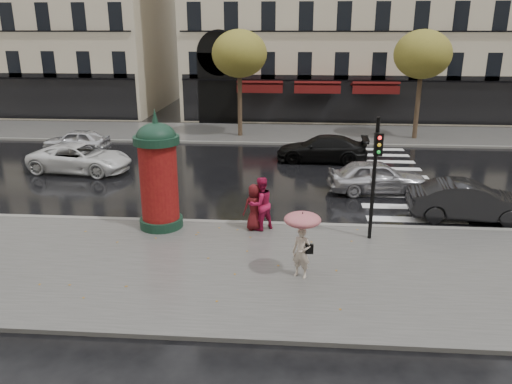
# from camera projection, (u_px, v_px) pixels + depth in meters

# --- Properties ---
(ground) EXTENTS (160.00, 160.00, 0.00)m
(ground) POSITION_uv_depth(u_px,v_px,m) (243.00, 263.00, 14.97)
(ground) COLOR black
(ground) RESTS_ON ground
(near_sidewalk) EXTENTS (90.00, 7.00, 0.12)m
(near_sidewalk) POSITION_uv_depth(u_px,v_px,m) (241.00, 269.00, 14.47)
(near_sidewalk) COLOR #474744
(near_sidewalk) RESTS_ON ground
(far_sidewalk) EXTENTS (90.00, 6.00, 0.12)m
(far_sidewalk) POSITION_uv_depth(u_px,v_px,m) (272.00, 133.00, 32.93)
(far_sidewalk) COLOR #474744
(far_sidewalk) RESTS_ON ground
(near_kerb) EXTENTS (90.00, 0.25, 0.14)m
(near_kerb) POSITION_uv_depth(u_px,v_px,m) (251.00, 224.00, 17.78)
(near_kerb) COLOR slate
(near_kerb) RESTS_ON ground
(far_kerb) EXTENTS (90.00, 0.25, 0.14)m
(far_kerb) POSITION_uv_depth(u_px,v_px,m) (270.00, 143.00, 30.09)
(far_kerb) COLOR slate
(far_kerb) RESTS_ON ground
(zebra_crossing) EXTENTS (3.60, 11.75, 0.01)m
(zebra_crossing) POSITION_uv_depth(u_px,v_px,m) (389.00, 177.00, 23.62)
(zebra_crossing) COLOR silver
(zebra_crossing) RESTS_ON ground
(tree_far_left) EXTENTS (3.40, 3.40, 6.64)m
(tree_far_left) POSITION_uv_depth(u_px,v_px,m) (239.00, 54.00, 30.53)
(tree_far_left) COLOR #38281C
(tree_far_left) RESTS_ON ground
(tree_far_right) EXTENTS (3.40, 3.40, 6.64)m
(tree_far_right) POSITION_uv_depth(u_px,v_px,m) (423.00, 55.00, 29.73)
(tree_far_right) COLOR #38281C
(tree_far_right) RESTS_ON ground
(woman_umbrella) EXTENTS (1.01, 1.01, 1.94)m
(woman_umbrella) POSITION_uv_depth(u_px,v_px,m) (302.00, 234.00, 13.51)
(woman_umbrella) COLOR beige
(woman_umbrella) RESTS_ON near_sidewalk
(woman_red) EXTENTS (1.14, 1.11, 1.85)m
(woman_red) POSITION_uv_depth(u_px,v_px,m) (261.00, 204.00, 16.88)
(woman_red) COLOR #AE1540
(woman_red) RESTS_ON near_sidewalk
(man_burgundy) EXTENTS (0.93, 0.81, 1.60)m
(man_burgundy) POSITION_uv_depth(u_px,v_px,m) (254.00, 207.00, 16.94)
(man_burgundy) COLOR #521014
(man_burgundy) RESTS_ON near_sidewalk
(morris_column) EXTENTS (1.53, 1.53, 4.11)m
(morris_column) POSITION_uv_depth(u_px,v_px,m) (158.00, 172.00, 16.80)
(morris_column) COLOR #123021
(morris_column) RESTS_ON near_sidewalk
(traffic_light) EXTENTS (0.27, 0.38, 4.01)m
(traffic_light) POSITION_uv_depth(u_px,v_px,m) (375.00, 168.00, 15.62)
(traffic_light) COLOR black
(traffic_light) RESTS_ON near_sidewalk
(car_silver) EXTENTS (4.29, 2.11, 1.41)m
(car_silver) POSITION_uv_depth(u_px,v_px,m) (377.00, 177.00, 21.16)
(car_silver) COLOR #B1B0B5
(car_silver) RESTS_ON ground
(car_darkgrey) EXTENTS (4.40, 1.80, 1.42)m
(car_darkgrey) POSITION_uv_depth(u_px,v_px,m) (469.00, 201.00, 18.16)
(car_darkgrey) COLOR black
(car_darkgrey) RESTS_ON ground
(car_white) EXTENTS (5.16, 2.87, 1.37)m
(car_white) POSITION_uv_depth(u_px,v_px,m) (81.00, 158.00, 24.22)
(car_white) COLOR silver
(car_white) RESTS_ON ground
(car_black) EXTENTS (4.81, 2.16, 1.37)m
(car_black) POSITION_uv_depth(u_px,v_px,m) (322.00, 149.00, 26.11)
(car_black) COLOR black
(car_black) RESTS_ON ground
(car_far_silver) EXTENTS (3.77, 1.66, 1.26)m
(car_far_silver) POSITION_uv_depth(u_px,v_px,m) (77.00, 141.00, 28.24)
(car_far_silver) COLOR silver
(car_far_silver) RESTS_ON ground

